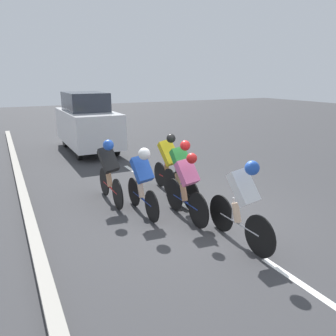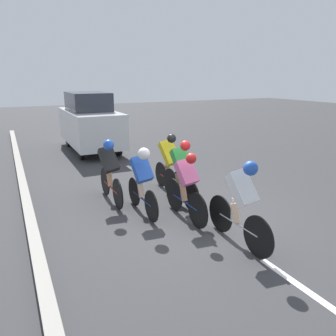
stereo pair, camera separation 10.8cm
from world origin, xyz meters
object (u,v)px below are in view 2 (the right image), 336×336
(cyclist_blue, at_px, (142,178))
(cyclist_green, at_px, (181,171))
(cyclist_black, at_px, (110,169))
(cyclist_yellow, at_px, (170,162))
(cyclist_pink, at_px, (186,185))
(support_car, at_px, (90,122))
(cyclist_white, at_px, (241,201))

(cyclist_blue, height_order, cyclist_green, cyclist_green)
(cyclist_blue, bearing_deg, cyclist_green, -171.38)
(cyclist_black, distance_m, cyclist_green, 1.61)
(cyclist_blue, xyz_separation_m, cyclist_green, (-0.99, -0.15, -0.01))
(cyclist_black, relative_size, cyclist_yellow, 1.01)
(cyclist_pink, height_order, support_car, support_car)
(cyclist_pink, bearing_deg, support_car, -88.90)
(cyclist_pink, height_order, cyclist_black, cyclist_black)
(cyclist_yellow, height_order, cyclist_green, cyclist_yellow)
(cyclist_green, bearing_deg, cyclist_yellow, -97.99)
(support_car, bearing_deg, cyclist_black, 80.67)
(cyclist_blue, relative_size, cyclist_black, 0.96)
(cyclist_blue, bearing_deg, cyclist_black, -67.16)
(cyclist_black, xyz_separation_m, cyclist_green, (-1.39, 0.80, -0.02))
(cyclist_white, bearing_deg, cyclist_black, -64.34)
(cyclist_black, bearing_deg, cyclist_blue, 112.84)
(support_car, bearing_deg, cyclist_green, 93.87)
(cyclist_white, xyz_separation_m, support_car, (0.44, -8.67, 0.29))
(cyclist_yellow, distance_m, support_car, 5.81)
(cyclist_blue, xyz_separation_m, cyclist_black, (0.40, -0.95, 0.01))
(support_car, bearing_deg, cyclist_white, 92.93)
(cyclist_black, distance_m, support_car, 5.85)
(cyclist_blue, distance_m, cyclist_black, 1.04)
(cyclist_white, height_order, cyclist_yellow, cyclist_white)
(cyclist_pink, bearing_deg, cyclist_blue, -42.09)
(cyclist_white, bearing_deg, cyclist_yellow, -92.22)
(cyclist_pink, height_order, cyclist_green, cyclist_green)
(support_car, bearing_deg, cyclist_yellow, 95.49)
(cyclist_black, xyz_separation_m, cyclist_yellow, (-1.50, 0.01, -0.00))
(cyclist_green, bearing_deg, cyclist_pink, 68.56)
(cyclist_blue, height_order, cyclist_yellow, cyclist_yellow)
(cyclist_blue, bearing_deg, support_car, -94.64)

